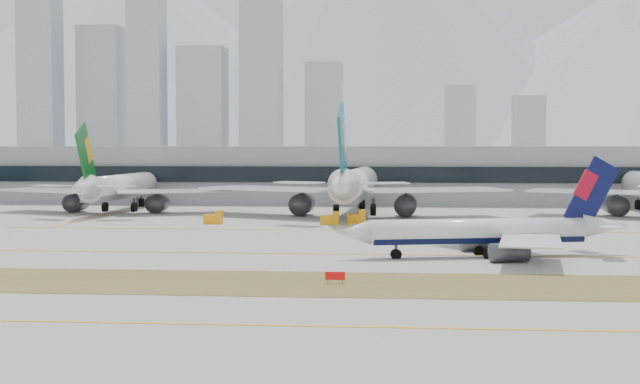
# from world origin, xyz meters

# --- Properties ---
(ground) EXTENTS (3000.00, 3000.00, 0.00)m
(ground) POSITION_xyz_m (0.00, 0.00, 0.00)
(ground) COLOR gray
(ground) RESTS_ON ground
(apron_markings) EXTENTS (360.00, 122.22, 0.06)m
(apron_markings) POSITION_xyz_m (0.00, -53.95, 0.02)
(apron_markings) COLOR brown
(apron_markings) RESTS_ON ground
(taxiing_airliner) EXTENTS (41.05, 35.12, 13.96)m
(taxiing_airliner) POSITION_xyz_m (35.40, -6.33, 3.37)
(taxiing_airliner) COLOR white
(taxiing_airliner) RESTS_ON ground
(widebody_eva) EXTENTS (56.83, 55.45, 20.25)m
(widebody_eva) POSITION_xyz_m (-40.76, 70.04, 5.38)
(widebody_eva) COLOR white
(widebody_eva) RESTS_ON ground
(widebody_cathay) EXTENTS (66.75, 65.33, 23.82)m
(widebody_cathay) POSITION_xyz_m (13.72, 63.98, 6.33)
(widebody_cathay) COLOR white
(widebody_cathay) RESTS_ON ground
(terminal) EXTENTS (280.00, 43.10, 15.00)m
(terminal) POSITION_xyz_m (0.00, 114.84, 7.50)
(terminal) COLOR gray
(terminal) RESTS_ON ground
(hold_sign_right) EXTENTS (2.20, 0.15, 1.35)m
(hold_sign_right) POSITION_xyz_m (16.10, -32.00, 0.88)
(hold_sign_right) COLOR red
(hold_sign_right) RESTS_ON ground
(gse_c) EXTENTS (3.55, 2.00, 2.60)m
(gse_c) POSITION_xyz_m (15.21, 44.81, 1.05)
(gse_c) COLOR #FF9E0D
(gse_c) RESTS_ON ground
(gse_b) EXTENTS (3.55, 2.00, 2.60)m
(gse_b) POSITION_xyz_m (-12.48, 40.93, 1.05)
(gse_b) COLOR #FF9E0D
(gse_b) RESTS_ON ground
(gse_extra) EXTENTS (3.55, 2.00, 2.60)m
(gse_extra) POSITION_xyz_m (10.23, 41.21, 1.05)
(gse_extra) COLOR #FF9E0D
(gse_extra) RESTS_ON ground
(city_skyline) EXTENTS (342.00, 49.80, 140.00)m
(city_skyline) POSITION_xyz_m (-106.76, 453.42, 49.80)
(city_skyline) COLOR #A2ACB9
(city_skyline) RESTS_ON ground
(mountain_ridge) EXTENTS (2830.00, 1120.00, 470.00)m
(mountain_ridge) POSITION_xyz_m (33.00, 1404.14, 181.85)
(mountain_ridge) COLOR #9EA8B7
(mountain_ridge) RESTS_ON ground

